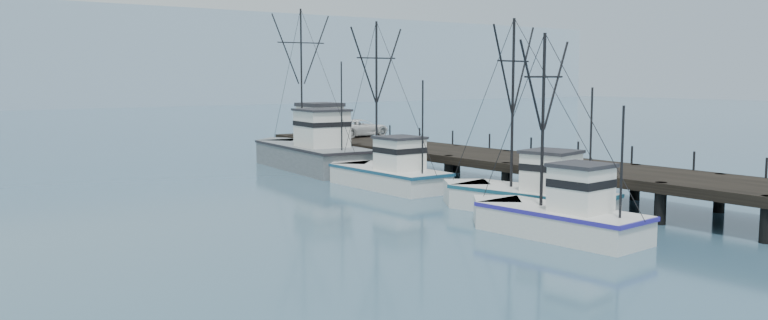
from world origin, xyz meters
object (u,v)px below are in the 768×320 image
Objects in this scene: trawler_mid at (556,218)px; work_vessel at (310,153)px; pier at (479,158)px; trawler_far at (386,174)px; pier_shed at (320,120)px; pickup_truck at (360,128)px; trawler_near at (526,197)px.

trawler_mid is 0.62× the size of work_vessel.
trawler_far reaches higher than pier.
work_vessel reaches higher than pier_shed.
pickup_truck is (10.09, 29.49, 1.90)m from trawler_mid.
work_vessel reaches higher than pier.
work_vessel is 2.86× the size of pickup_truck.
trawler_near is at bearing -120.50° from pier.
work_vessel is (-4.75, 13.28, -0.46)m from pier.
trawler_far is at bearing 158.80° from pier.
trawler_near is at bearing -87.55° from trawler_far.
trawler_near reaches higher than pickup_truck.
work_vessel is (3.84, 27.09, 0.41)m from trawler_mid.
pier_shed is at bearing 76.84° from trawler_mid.
trawler_far is at bearing 80.37° from trawler_mid.
trawler_mid reaches higher than pier.
trawler_far is at bearing -95.76° from work_vessel.
pickup_truck is (7.36, 13.41, 1.89)m from trawler_far.
pier is 2.99× the size of work_vessel.
pier_shed reaches higher than pickup_truck.
pickup_truck is at bearing 71.11° from trawler_mid.
work_vessel is at bearing 106.40° from pickup_truck.
trawler_far is at bearing 92.45° from trawler_near.
pickup_truck is (6.87, 24.80, 1.90)m from trawler_near.
pier_shed is at bearing 94.13° from pier.
trawler_near is 22.41m from work_vessel.
trawler_mid is at bearing 156.50° from pickup_truck.
trawler_mid is 0.85× the size of trawler_far.
pier is 13.75× the size of pier_shed.
trawler_near is 1.99× the size of pickup_truck.
work_vessel reaches higher than trawler_mid.
trawler_near reaches higher than pier_shed.
trawler_mid is 31.23m from pickup_truck.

